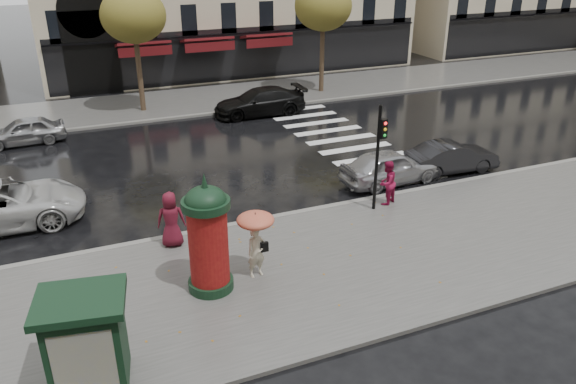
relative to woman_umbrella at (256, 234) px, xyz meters
name	(u,v)px	position (x,y,z in m)	size (l,w,h in m)	color
ground	(314,261)	(1.91, 0.25, -1.45)	(160.00, 160.00, 0.00)	black
near_sidewalk	(321,267)	(1.91, -0.25, -1.39)	(90.00, 7.00, 0.12)	#474744
far_sidewalk	(175,103)	(1.91, 19.25, -1.39)	(90.00, 6.00, 0.12)	#474744
near_kerb	(277,217)	(1.91, 3.25, -1.38)	(90.00, 0.25, 0.14)	slate
far_kerb	(188,116)	(1.91, 16.25, -1.38)	(90.00, 0.25, 0.14)	slate
zebra_crossing	(341,139)	(7.91, 9.85, -1.44)	(3.60, 11.75, 0.01)	silver
tree_far_left	(133,16)	(-0.09, 18.25, 3.72)	(3.40, 3.40, 6.64)	#38281C
tree_far_right	(323,7)	(10.91, 18.25, 3.72)	(3.40, 3.40, 6.64)	#38281C
woman_umbrella	(256,234)	(0.00, 0.00, 0.00)	(1.05, 1.05, 2.01)	beige
woman_red	(387,183)	(5.91, 2.65, -0.52)	(0.79, 0.61, 1.62)	maroon
man_burgundy	(171,219)	(-1.82, 2.65, -0.44)	(0.87, 0.57, 1.78)	#571120
morris_column	(208,235)	(-1.37, -0.10, 0.31)	(1.27, 1.27, 3.41)	black
traffic_light	(379,148)	(5.30, 2.37, 0.96)	(0.26, 0.36, 3.78)	black
newsstand	(86,340)	(-4.70, -2.56, -0.21)	(2.04, 1.81, 2.17)	black
car_silver	(390,166)	(7.18, 4.45, -0.76)	(1.63, 4.05, 1.38)	#B3B3B8
car_darkgrey	(452,157)	(10.17, 4.45, -0.81)	(1.35, 3.86, 1.27)	black
car_black	(260,102)	(5.70, 15.24, -0.72)	(2.04, 5.01, 1.45)	black
car_far_silver	(24,131)	(-6.13, 15.05, -0.82)	(1.49, 3.69, 1.26)	#9C9CA0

